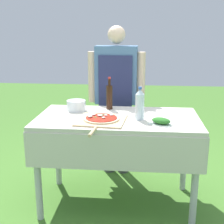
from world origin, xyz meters
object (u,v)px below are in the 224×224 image
object	(u,v)px
water_bottle	(140,104)
mixing_tub	(76,105)
herb_container	(161,121)
pizza_on_peel	(101,120)
oil_bottle	(109,96)
prep_table	(118,130)
person_cook	(116,90)

from	to	relation	value
water_bottle	mixing_tub	distance (m)	0.62
water_bottle	herb_container	bearing A→B (deg)	-35.24
herb_container	mixing_tub	size ratio (longest dim) A/B	1.23
pizza_on_peel	mixing_tub	size ratio (longest dim) A/B	3.47
oil_bottle	herb_container	bearing A→B (deg)	-44.20
prep_table	herb_container	size ratio (longest dim) A/B	6.52
prep_table	herb_container	bearing A→B (deg)	-27.40
oil_bottle	water_bottle	world-z (taller)	oil_bottle
prep_table	pizza_on_peel	bearing A→B (deg)	-131.18
prep_table	person_cook	xyz separation A→B (m)	(-0.06, 0.63, 0.22)
person_cook	herb_container	bearing A→B (deg)	118.99
water_bottle	herb_container	distance (m)	0.23
water_bottle	mixing_tub	xyz separation A→B (m)	(-0.57, 0.24, -0.08)
mixing_tub	oil_bottle	bearing A→B (deg)	14.97
person_cook	oil_bottle	distance (m)	0.38
person_cook	mixing_tub	xyz separation A→B (m)	(-0.32, -0.46, -0.06)
pizza_on_peel	herb_container	xyz separation A→B (m)	(0.47, -0.04, 0.01)
person_cook	herb_container	size ratio (longest dim) A/B	7.40
pizza_on_peel	mixing_tub	world-z (taller)	mixing_tub
pizza_on_peel	herb_container	distance (m)	0.47
herb_container	mixing_tub	distance (m)	0.82
person_cook	oil_bottle	size ratio (longest dim) A/B	5.26
person_cook	oil_bottle	world-z (taller)	person_cook
oil_bottle	herb_container	distance (m)	0.63
pizza_on_peel	oil_bottle	world-z (taller)	oil_bottle
oil_bottle	water_bottle	size ratio (longest dim) A/B	1.10
water_bottle	prep_table	bearing A→B (deg)	160.97
pizza_on_peel	herb_container	size ratio (longest dim) A/B	2.81
person_cook	water_bottle	size ratio (longest dim) A/B	5.78
pizza_on_peel	mixing_tub	xyz separation A→B (m)	(-0.26, 0.31, 0.03)
water_bottle	oil_bottle	bearing A→B (deg)	131.43
herb_container	pizza_on_peel	bearing A→B (deg)	175.10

